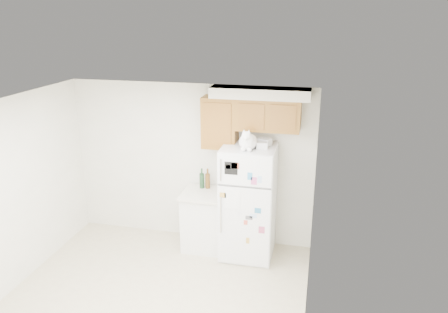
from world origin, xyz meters
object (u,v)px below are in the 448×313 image
(cat, at_px, (248,141))
(bottle_amber, at_px, (208,178))
(storage_box_back, at_px, (264,142))
(bottle_green, at_px, (202,178))
(storage_box_front, at_px, (262,145))
(refrigerator, at_px, (248,202))
(base_counter, at_px, (204,219))

(cat, xyz_separation_m, bottle_amber, (-0.67, 0.35, -0.74))
(storage_box_back, relative_size, bottle_green, 0.57)
(cat, bearing_deg, storage_box_front, 25.17)
(storage_box_front, distance_m, bottle_green, 1.19)
(storage_box_front, height_order, bottle_green, storage_box_front)
(refrigerator, distance_m, storage_box_back, 0.93)
(base_counter, bearing_deg, cat, -15.69)
(base_counter, height_order, storage_box_back, storage_box_back)
(storage_box_back, distance_m, storage_box_front, 0.16)
(storage_box_front, bearing_deg, storage_box_back, 76.59)
(base_counter, distance_m, bottle_green, 0.64)
(bottle_amber, bearing_deg, refrigerator, -19.14)
(storage_box_back, height_order, bottle_amber, storage_box_back)
(storage_box_front, bearing_deg, refrigerator, 160.09)
(storage_box_back, bearing_deg, base_counter, -155.10)
(refrigerator, relative_size, storage_box_back, 9.44)
(bottle_green, relative_size, bottle_amber, 1.00)
(base_counter, xyz_separation_m, storage_box_front, (0.87, -0.11, 1.28))
(bottle_amber, bearing_deg, base_counter, -96.31)
(storage_box_front, xyz_separation_m, bottle_green, (-0.94, 0.26, -0.67))
(bottle_green, distance_m, bottle_amber, 0.09)
(bottle_green, bearing_deg, cat, -24.41)
(storage_box_back, bearing_deg, cat, -106.66)
(refrigerator, xyz_separation_m, cat, (-0.00, -0.12, 0.97))
(base_counter, relative_size, bottle_green, 2.92)
(refrigerator, xyz_separation_m, bottle_green, (-0.76, 0.23, 0.23))
(bottle_green, bearing_deg, storage_box_back, -5.74)
(cat, bearing_deg, bottle_amber, 152.26)
(base_counter, xyz_separation_m, cat, (0.69, -0.19, 1.36))
(cat, bearing_deg, base_counter, 164.31)
(cat, distance_m, storage_box_front, 0.22)
(cat, distance_m, storage_box_back, 0.32)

